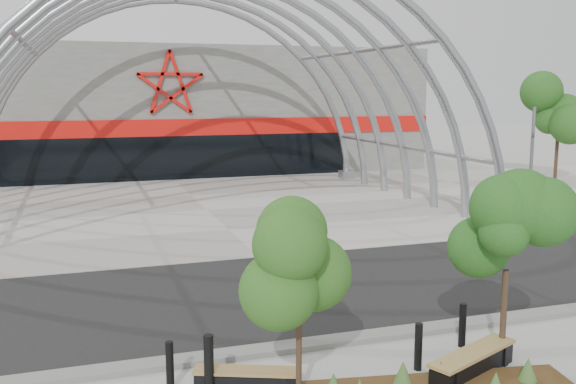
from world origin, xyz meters
TOP-DOWN VIEW (x-y plane):
  - ground at (0.00, 0.00)m, footprint 140.00×140.00m
  - road at (0.00, 3.50)m, footprint 140.00×7.00m
  - forecourt at (0.00, 15.50)m, footprint 60.00×17.00m
  - kerb at (0.00, -0.25)m, footprint 60.00×0.50m
  - arena_building at (0.00, 33.45)m, footprint 34.00×15.24m
  - vault_canopy at (0.00, 15.50)m, footprint 20.80×15.80m
  - signal_pole at (11.53, 8.50)m, footprint 0.36×0.64m
  - street_tree_0 at (-1.90, -2.34)m, footprint 1.41×1.41m
  - street_tree_1 at (2.48, -2.06)m, footprint 1.53×1.53m
  - bench_0 at (-2.68, -1.73)m, footprint 1.90×1.09m
  - bench_1 at (1.54, -2.46)m, footprint 2.27×1.36m
  - bollard_0 at (-3.97, -1.26)m, footprint 0.14×0.14m
  - bollard_1 at (-3.34, -1.67)m, footprint 0.18×0.18m
  - bollard_2 at (0.67, -1.94)m, footprint 0.15×0.15m
  - bollard_3 at (2.12, -1.22)m, footprint 0.15×0.15m
  - bg_tree_1 at (21.00, 18.00)m, footprint 2.70×2.70m

SIDE VIEW (x-z plane):
  - ground at x=0.00m, z-range 0.00..0.00m
  - road at x=0.00m, z-range 0.00..0.02m
  - vault_canopy at x=0.00m, z-range -10.16..10.20m
  - forecourt at x=0.00m, z-range 0.00..0.04m
  - kerb at x=0.00m, z-range 0.00..0.12m
  - bench_0 at x=-2.68m, z-range -0.01..0.39m
  - bench_1 at x=1.54m, z-range -0.01..0.47m
  - bollard_0 at x=-3.97m, z-range 0.00..0.90m
  - bollard_2 at x=0.67m, z-range 0.00..0.93m
  - bollard_3 at x=2.12m, z-range 0.00..0.93m
  - bollard_1 at x=-3.34m, z-range 0.00..1.10m
  - street_tree_0 at x=-1.90m, z-range 0.70..3.91m
  - signal_pole at x=11.53m, z-range 0.11..4.77m
  - street_tree_1 at x=2.48m, z-range 0.79..4.42m
  - arena_building at x=0.00m, z-range -0.01..7.99m
  - bg_tree_1 at x=21.00m, z-range 1.29..7.20m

